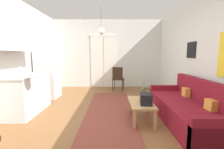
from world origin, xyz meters
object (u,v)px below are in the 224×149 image
object	(u,v)px
coffee_table	(141,104)
refrigerator	(48,73)
handbag	(146,99)
bamboo_vase	(144,93)
accent_chair	(118,78)
pendant_lamp_far	(101,31)
couch	(189,109)

from	to	relation	value
coffee_table	refrigerator	size ratio (longest dim) A/B	0.55
handbag	refrigerator	size ratio (longest dim) A/B	0.21
bamboo_vase	coffee_table	bearing A→B (deg)	-111.41
handbag	accent_chair	bearing A→B (deg)	99.18
bamboo_vase	pendant_lamp_far	distance (m)	2.33
pendant_lamp_far	refrigerator	bearing A→B (deg)	178.18
refrigerator	pendant_lamp_far	size ratio (longest dim) A/B	1.92
refrigerator	bamboo_vase	bearing A→B (deg)	-27.37
handbag	pendant_lamp_far	distance (m)	2.59
couch	handbag	distance (m)	0.93
accent_chair	handbag	bearing A→B (deg)	111.14
refrigerator	accent_chair	bearing A→B (deg)	21.30
coffee_table	pendant_lamp_far	size ratio (longest dim) A/B	1.06
coffee_table	refrigerator	bearing A→B (deg)	146.99
coffee_table	pendant_lamp_far	xyz separation A→B (m)	(-0.93, 1.66, 1.74)
bamboo_vase	accent_chair	world-z (taller)	accent_chair
bamboo_vase	pendant_lamp_far	world-z (taller)	pendant_lamp_far
couch	pendant_lamp_far	bearing A→B (deg)	137.26
couch	pendant_lamp_far	distance (m)	3.15
accent_chair	refrigerator	bearing A→B (deg)	33.26
couch	bamboo_vase	size ratio (longest dim) A/B	4.85
handbag	couch	bearing A→B (deg)	3.47
coffee_table	pendant_lamp_far	world-z (taller)	pendant_lamp_far
accent_chair	pendant_lamp_far	bearing A→B (deg)	71.28
bamboo_vase	accent_chair	distance (m)	2.36
bamboo_vase	accent_chair	size ratio (longest dim) A/B	0.49
bamboo_vase	pendant_lamp_far	bearing A→B (deg)	127.35
accent_chair	pendant_lamp_far	distance (m)	1.91
couch	coffee_table	xyz separation A→B (m)	(-0.96, 0.09, 0.07)
handbag	pendant_lamp_far	bearing A→B (deg)	118.93
coffee_table	pendant_lamp_far	bearing A→B (deg)	119.33
couch	pendant_lamp_far	xyz separation A→B (m)	(-1.90, 1.75, 1.81)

